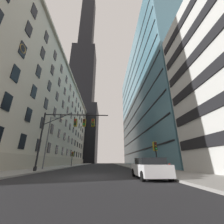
{
  "coord_description": "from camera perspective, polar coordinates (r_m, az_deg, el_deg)",
  "views": [
    {
      "loc": [
        1.45,
        -12.77,
        1.23
      ],
      "look_at": [
        3.45,
        29.19,
        16.79
      ],
      "focal_mm": 21.37,
      "sensor_mm": 36.0,
      "label": 1
    }
  ],
  "objects": [
    {
      "name": "traffic_light_near_right",
      "position": [
        16.92,
        18.03,
        -14.32
      ],
      "size": [
        0.4,
        0.63,
        3.25
      ],
      "color": "black",
      "rests_on": "sidewalk_right"
    },
    {
      "name": "traffic_light_far_left",
      "position": [
        34.56,
        -16.57,
        -17.08
      ],
      "size": [
        0.4,
        0.63,
        3.24
      ],
      "color": "black",
      "rests_on": "sidewalk_left"
    },
    {
      "name": "ground_plane",
      "position": [
        12.91,
        -10.17,
        -25.73
      ],
      "size": [
        102.0,
        160.0,
        0.1
      ],
      "primitive_type": "cube",
      "color": "black"
    },
    {
      "name": "traffic_signal_mast",
      "position": [
        18.67,
        -16.91,
        -6.12
      ],
      "size": [
        8.76,
        0.63,
        7.35
      ],
      "color": "black",
      "rests_on": "sidewalk_left"
    },
    {
      "name": "glass_office_midrise",
      "position": [
        51.16,
        16.82,
        3.91
      ],
      "size": [
        14.76,
        52.39,
        42.95
      ],
      "color": "teal",
      "rests_on": "ground"
    },
    {
      "name": "sidewalk_right",
      "position": [
        14.63,
        28.46,
        -22.63
      ],
      "size": [
        5.0,
        160.0,
        0.15
      ],
      "primitive_type": "cube",
      "color": "gray",
      "rests_on": "ground"
    },
    {
      "name": "dark_skyscraper",
      "position": [
        106.24,
        -12.83,
        9.16
      ],
      "size": [
        26.11,
        26.11,
        186.28
      ],
      "color": "black",
      "rests_on": "ground"
    },
    {
      "name": "parked_car",
      "position": [
        11.43,
        15.66,
        -22.09
      ],
      "size": [
        2.06,
        4.28,
        1.47
      ],
      "color": "silver",
      "rests_on": "ground"
    },
    {
      "name": "fire_hydrant",
      "position": [
        17.76,
        23.45,
        -20.79
      ],
      "size": [
        0.42,
        0.26,
        0.85
      ],
      "color": "red",
      "rests_on": "sidewalk_right"
    },
    {
      "name": "station_building",
      "position": [
        50.23,
        -24.22,
        -2.65
      ],
      "size": [
        12.73,
        75.78,
        29.94
      ],
      "color": "beige",
      "rests_on": "ground"
    },
    {
      "name": "street_lamppost",
      "position": [
        23.82,
        -25.07,
        -9.56
      ],
      "size": [
        2.38,
        0.32,
        8.04
      ],
      "color": "#47474C",
      "rests_on": "sidewalk_left"
    }
  ]
}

